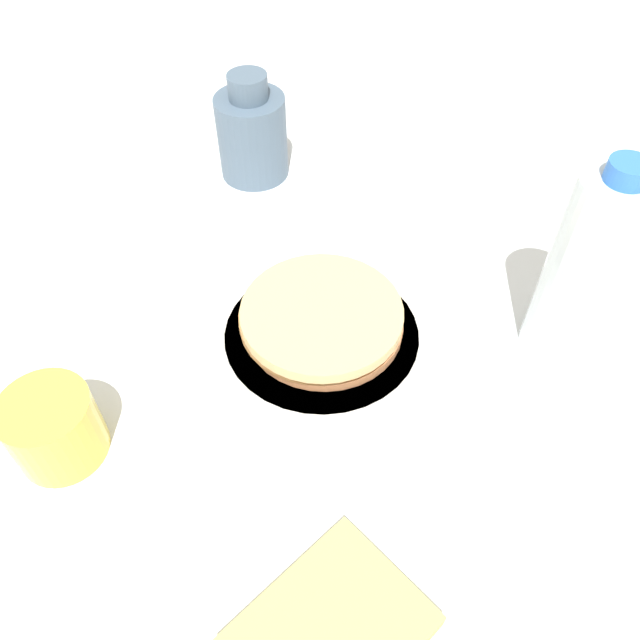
# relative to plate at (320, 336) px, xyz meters

# --- Properties ---
(ground_plane) EXTENTS (4.00, 4.00, 0.00)m
(ground_plane) POSITION_rel_plate_xyz_m (0.00, -0.01, -0.01)
(ground_plane) COLOR white
(plate) EXTENTS (0.23, 0.23, 0.01)m
(plate) POSITION_rel_plate_xyz_m (0.00, 0.00, 0.00)
(plate) COLOR silver
(plate) RESTS_ON ground_plane
(pancake_stack) EXTENTS (0.18, 0.18, 0.04)m
(pancake_stack) POSITION_rel_plate_xyz_m (0.00, 0.00, 0.02)
(pancake_stack) COLOR tan
(pancake_stack) RESTS_ON plate
(juice_glass) EXTENTS (0.08, 0.08, 0.07)m
(juice_glass) POSITION_rel_plate_xyz_m (-0.28, -0.02, 0.03)
(juice_glass) COLOR yellow
(juice_glass) RESTS_ON ground_plane
(cream_jug) EXTENTS (0.09, 0.09, 0.15)m
(cream_jug) POSITION_rel_plate_xyz_m (0.04, 0.32, 0.06)
(cream_jug) COLOR #4C6075
(cream_jug) RESTS_ON ground_plane
(water_bottle_near) EXTENTS (0.08, 0.08, 0.23)m
(water_bottle_near) POSITION_rel_plate_xyz_m (0.23, -0.11, 0.10)
(water_bottle_near) COLOR silver
(water_bottle_near) RESTS_ON ground_plane
(napkin) EXTENTS (0.17, 0.15, 0.02)m
(napkin) POSITION_rel_plate_xyz_m (-0.11, -0.28, 0.00)
(napkin) COLOR #E5D166
(napkin) RESTS_ON ground_plane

